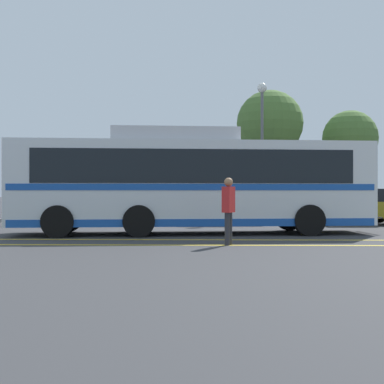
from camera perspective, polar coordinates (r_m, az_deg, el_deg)
name	(u,v)px	position (r m, az deg, el deg)	size (l,w,h in m)	color
ground_plane	(192,233)	(18.34, 0.03, -4.37)	(220.00, 220.00, 0.00)	#38383A
lane_strip_0	(190,240)	(15.73, -0.20, -5.10)	(0.20, 31.77, 0.01)	gold
lane_strip_1	(188,245)	(14.17, -0.39, -5.68)	(0.20, 31.77, 0.01)	gold
curb_strip	(196,220)	(24.85, 0.41, -3.03)	(39.77, 0.36, 0.15)	#99999E
transit_bus	(191,181)	(17.87, -0.06, 1.14)	(12.26, 3.87, 3.49)	silver
parked_car_1	(78,207)	(23.72, -12.06, -1.55)	(4.52, 2.08, 1.48)	silver
parked_car_2	(216,206)	(23.25, 2.60, -1.51)	(4.57, 1.87, 1.55)	navy
parked_car_3	(354,207)	(23.93, 16.85, -1.50)	(4.71, 2.19, 1.53)	olive
pedestrian_0	(228,206)	(14.17, 3.91, -1.55)	(0.37, 0.47, 1.78)	#2D2D33
street_lamp	(262,124)	(26.61, 7.49, 7.20)	(0.48, 0.48, 6.74)	#59595E
tree_1	(350,138)	(30.59, 16.51, 5.51)	(3.00, 3.00, 5.84)	#513823
tree_2	(270,124)	(29.14, 8.31, 7.21)	(3.55, 3.55, 6.84)	#513823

